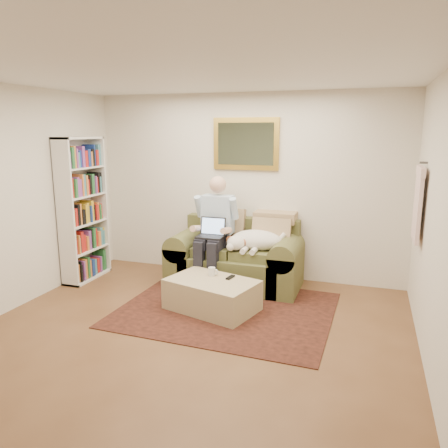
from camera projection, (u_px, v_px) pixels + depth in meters
The scene contains 12 objects.
room_shell at pixel (185, 213), 4.23m from camera, with size 4.51×5.00×2.61m.
rug at pixel (226, 309), 5.17m from camera, with size 2.44×1.95×0.01m, color black.
sofa at pixel (236, 263), 5.98m from camera, with size 1.77×0.90×1.06m.
seated_man at pixel (213, 233), 5.82m from camera, with size 0.58×0.83×1.48m, color #8CB2D8, non-canonical shape.
laptop at pixel (211, 232), 5.75m from camera, with size 0.34×0.27×0.25m.
sleeping_dog at pixel (257, 240), 5.72m from camera, with size 0.73×0.46×0.27m, color white, non-canonical shape.
ottoman at pixel (212, 295), 5.14m from camera, with size 1.02×0.65×0.37m, color tan.
coffee_mug at pixel (212, 272), 5.25m from camera, with size 0.08×0.08×0.10m, color white.
tv_remote at pixel (230, 277), 5.17m from camera, with size 0.05×0.15×0.02m, color black.
bookshelf at pixel (83, 210), 6.10m from camera, with size 0.28×0.80×2.00m, color white, non-canonical shape.
wall_mirror at pixel (246, 144), 6.06m from camera, with size 0.94×0.04×0.72m.
hanging_shirt at pixel (418, 200), 4.69m from camera, with size 0.06×0.52×0.90m, color #F8D3CD, non-canonical shape.
Camera 1 is at (1.68, -3.47, 2.08)m, focal length 35.00 mm.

